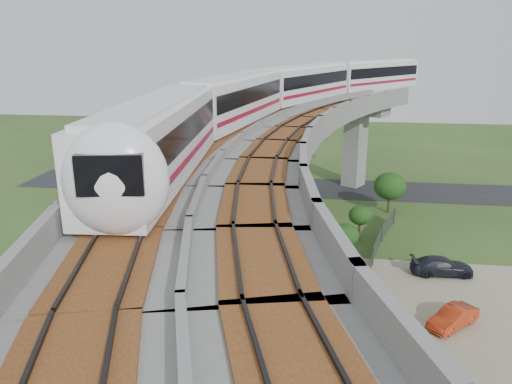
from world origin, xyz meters
TOP-DOWN VIEW (x-y plane):
  - ground at (0.00, 0.00)m, footprint 160.00×160.00m
  - dirt_lot at (14.00, -2.00)m, footprint 18.00×26.00m
  - asphalt_road at (0.00, 30.00)m, footprint 60.00×8.00m
  - viaduct at (3.84, 0.00)m, footprint 19.58×73.98m
  - metro_train at (2.89, 17.24)m, footprint 21.44×58.64m
  - fence at (9.75, 0.00)m, footprint 3.87×38.73m
  - tree_0 at (12.07, 22.47)m, footprint 3.14×3.14m
  - tree_1 at (8.72, 14.91)m, footprint 1.94×1.94m
  - tree_2 at (7.33, 10.72)m, footprint 2.15×2.15m
  - tree_3 at (6.89, 4.03)m, footprint 1.80×1.80m
  - tree_4 at (7.16, -4.16)m, footprint 2.46×2.46m
  - car_red at (13.41, 1.82)m, footprint 3.53×3.46m
  - car_dark at (14.30, 8.94)m, footprint 4.56×2.12m

SIDE VIEW (x-z plane):
  - ground at x=0.00m, z-range 0.00..0.00m
  - asphalt_road at x=0.00m, z-range 0.00..0.03m
  - dirt_lot at x=14.00m, z-range 0.00..0.04m
  - car_red at x=13.41m, z-range 0.04..1.25m
  - car_dark at x=14.30m, z-range 0.04..1.33m
  - fence at x=9.75m, z-range 0.00..1.50m
  - tree_3 at x=6.89m, z-range 0.46..2.93m
  - tree_2 at x=7.33m, z-range 0.54..3.46m
  - tree_4 at x=7.16m, z-range 0.54..3.72m
  - tree_1 at x=8.72m, z-range 0.70..3.76m
  - tree_0 at x=12.07m, z-range 0.70..4.77m
  - viaduct at x=3.84m, z-range 3.35..14.75m
  - metro_train at x=2.89m, z-range 10.49..14.13m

